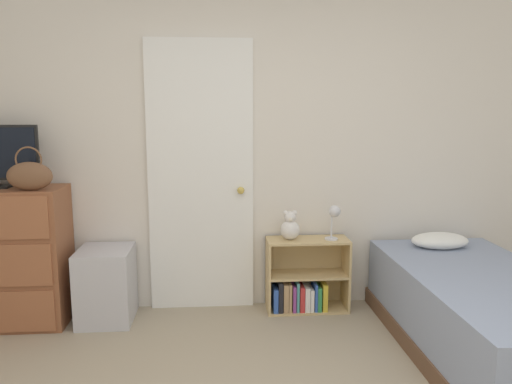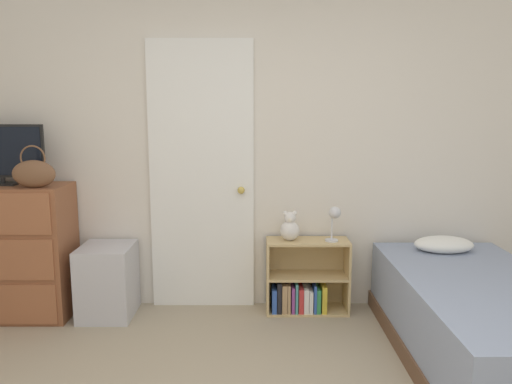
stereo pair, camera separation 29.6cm
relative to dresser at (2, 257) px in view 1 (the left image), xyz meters
The scene contains 9 objects.
wall_back 2.01m from the dresser, ahead, with size 10.00×0.06×2.55m.
door_closed 1.55m from the dresser, ahead, with size 0.81×0.09×2.10m.
dresser is the anchor object (origin of this frame).
handbag 0.68m from the dresser, 23.39° to the right, with size 0.31×0.12×0.30m.
storage_bin 0.77m from the dresser, ahead, with size 0.39×0.44×0.55m.
bookshelf 2.26m from the dresser, ahead, with size 0.64×0.27×0.57m.
teddy_bear 2.13m from the dresser, ahead, with size 0.15×0.15×0.23m.
desk_lamp 2.47m from the dresser, ahead, with size 0.12×0.11×0.27m.
bed 3.35m from the dresser, 12.58° to the right, with size 0.97×1.92×0.64m.
Camera 1 is at (-0.27, -1.64, 1.56)m, focal length 35.00 mm.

